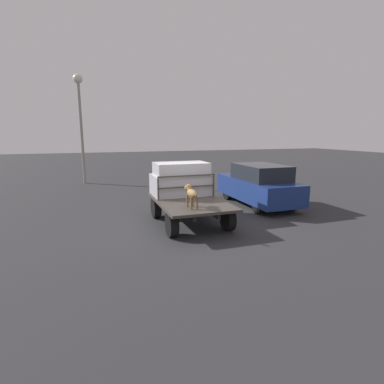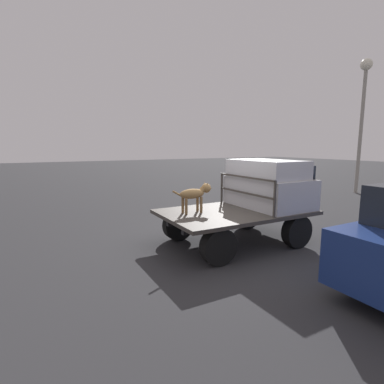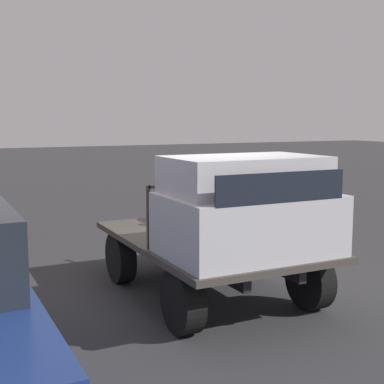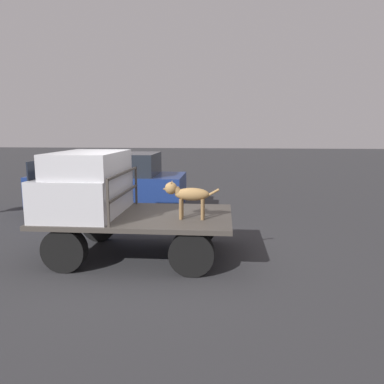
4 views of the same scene
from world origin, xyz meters
name	(u,v)px [view 3 (image 3 of 4)]	position (x,y,z in m)	size (l,w,h in m)	color
ground_plane	(208,294)	(0.00, 0.00, 0.00)	(80.00, 80.00, 0.00)	#2D2D30
flatbed_truck	(208,253)	(0.00, 0.00, 0.57)	(3.41, 2.08, 0.79)	black
truck_cab	(247,208)	(0.97, 0.00, 1.33)	(1.32, 1.96, 1.14)	#B7B7BC
truck_headboard	(218,201)	(0.26, 0.00, 1.31)	(0.04, 1.96, 0.78)	#3D3833
dog	(195,195)	(-0.91, 0.26, 1.22)	(0.99, 0.23, 0.68)	brown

